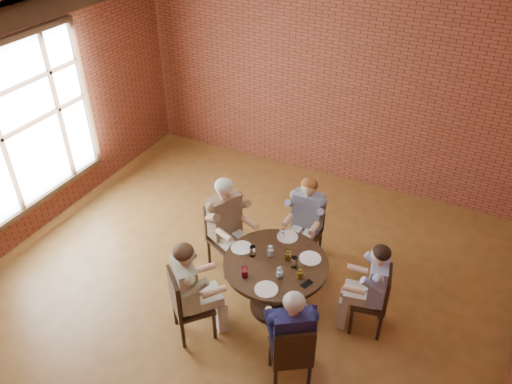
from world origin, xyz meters
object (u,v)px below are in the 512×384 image
at_px(dining_table, 275,276).
at_px(chair_c, 224,232).
at_px(diner_a, 371,288).
at_px(diner_c, 228,225).
at_px(chair_e, 292,354).
at_px(chair_d, 185,302).
at_px(smartphone, 307,284).
at_px(diner_b, 306,221).
at_px(diner_e, 291,338).
at_px(chair_a, 376,298).
at_px(chair_b, 307,227).
at_px(diner_d, 192,290).

height_order(dining_table, chair_c, chair_c).
height_order(diner_a, diner_c, diner_c).
bearing_deg(chair_e, chair_d, -37.41).
bearing_deg(smartphone, diner_b, 133.22).
height_order(diner_a, smartphone, diner_a).
height_order(diner_b, chair_d, diner_b).
height_order(diner_a, chair_d, diner_a).
relative_size(dining_table, diner_e, 0.95).
height_order(chair_c, chair_d, chair_c).
relative_size(chair_e, smartphone, 6.38).
bearing_deg(diner_b, diner_e, -73.61).
relative_size(chair_a, chair_d, 0.95).
bearing_deg(dining_table, chair_a, 10.54).
xyz_separation_m(diner_a, chair_b, (-1.11, 0.87, -0.13)).
distance_m(chair_a, chair_e, 1.27).
xyz_separation_m(diner_a, diner_e, (-0.54, -1.05, 0.03)).
bearing_deg(diner_b, dining_table, -90.00).
bearing_deg(dining_table, chair_b, 90.90).
bearing_deg(chair_a, diner_a, -90.00).
bearing_deg(chair_d, chair_c, -38.28).
bearing_deg(chair_b, dining_table, -90.00).
xyz_separation_m(diner_b, diner_d, (-0.67, -1.75, 0.02)).
height_order(diner_c, chair_e, diner_c).
bearing_deg(chair_b, chair_c, -147.75).
relative_size(chair_a, diner_a, 0.71).
bearing_deg(dining_table, chair_d, -132.17).
distance_m(chair_b, chair_c, 1.12).
xyz_separation_m(diner_c, chair_e, (1.48, -1.34, -0.18)).
height_order(chair_c, diner_d, diner_d).
relative_size(dining_table, chair_e, 1.34).
bearing_deg(chair_e, chair_b, -105.97).
relative_size(chair_c, smartphone, 6.64).
bearing_deg(chair_b, smartphone, -70.13).
height_order(chair_a, chair_c, chair_c).
bearing_deg(diner_b, diner_c, -147.22).
xyz_separation_m(dining_table, chair_d, (-0.74, -0.82, -0.02)).
xyz_separation_m(diner_d, chair_e, (1.29, -0.16, -0.17)).
distance_m(chair_b, diner_b, 0.17).
xyz_separation_m(diner_a, chair_d, (-1.84, -1.02, -0.12)).
height_order(diner_b, chair_e, diner_b).
xyz_separation_m(chair_a, diner_c, (-2.04, 0.20, 0.20)).
relative_size(chair_a, diner_e, 0.68).
distance_m(diner_a, diner_c, 1.98).
bearing_deg(dining_table, diner_c, 154.50).
bearing_deg(dining_table, diner_b, 90.90).
relative_size(diner_b, chair_c, 1.35).
distance_m(chair_d, smartphone, 1.38).
height_order(diner_a, diner_b, diner_b).
relative_size(diner_d, smartphone, 9.29).
relative_size(dining_table, chair_d, 1.31).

